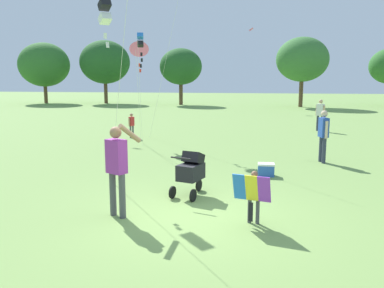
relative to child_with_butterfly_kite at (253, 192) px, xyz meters
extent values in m
plane|color=#75994C|center=(-1.14, 0.22, -0.61)|extent=(120.00, 120.00, 0.00)
cylinder|color=brown|center=(-21.13, 31.70, 0.29)|extent=(0.36, 0.36, 1.81)
ellipsoid|color=#2D6628|center=(-21.13, 31.70, 3.27)|extent=(5.18, 4.66, 4.40)
cylinder|color=brown|center=(-14.91, 32.30, 0.44)|extent=(0.36, 0.36, 2.10)
ellipsoid|color=#235623|center=(-14.91, 32.30, 3.51)|extent=(5.06, 4.55, 4.30)
cylinder|color=brown|center=(-6.99, 31.36, 0.40)|extent=(0.36, 0.36, 2.02)
ellipsoid|color=#235623|center=(-6.99, 31.36, 3.03)|extent=(4.04, 3.64, 3.44)
cylinder|color=brown|center=(4.14, 30.17, 0.56)|extent=(0.36, 0.36, 2.35)
ellipsoid|color=#387033|center=(4.14, 30.17, 3.58)|extent=(4.59, 4.13, 3.90)
cylinder|color=#4C4C51|center=(0.09, 0.02, -0.37)|extent=(0.07, 0.07, 0.49)
cylinder|color=#4C4C51|center=(-0.06, 0.06, -0.37)|extent=(0.07, 0.07, 0.49)
cube|color=#2D8C4C|center=(0.01, 0.04, 0.06)|extent=(0.24, 0.18, 0.37)
cylinder|color=brown|center=(0.14, 0.01, 0.04)|extent=(0.05, 0.05, 0.33)
cylinder|color=brown|center=(-0.12, 0.08, 0.04)|extent=(0.05, 0.05, 0.33)
sphere|color=brown|center=(0.01, 0.04, 0.32)|extent=(0.13, 0.13, 0.13)
cube|color=purple|center=(0.18, -0.19, 0.11)|extent=(0.27, 0.23, 0.50)
cube|color=yellow|center=(-0.04, -0.13, 0.11)|extent=(0.27, 0.23, 0.50)
cube|color=blue|center=(-0.26, -0.07, 0.11)|extent=(0.27, 0.23, 0.50)
cube|color=black|center=(-0.04, -0.15, -0.33)|extent=(0.08, 0.03, 0.36)
cylinder|color=#4C4C51|center=(-2.72, 0.08, -0.18)|extent=(0.13, 0.13, 0.87)
cylinder|color=#4C4C51|center=(-2.48, -0.05, -0.18)|extent=(0.13, 0.13, 0.87)
cube|color=purple|center=(-2.60, 0.02, 0.58)|extent=(0.45, 0.39, 0.65)
cylinder|color=#A37556|center=(-2.81, 0.13, 0.54)|extent=(0.09, 0.09, 0.58)
cylinder|color=#A37556|center=(-2.32, 0.02, 1.03)|extent=(0.34, 0.51, 0.41)
sphere|color=#A37556|center=(-2.60, 0.02, 1.04)|extent=(0.22, 0.22, 0.22)
cylinder|color=black|center=(-1.28, 2.01, -0.47)|extent=(0.13, 0.28, 0.28)
cylinder|color=black|center=(-1.78, 1.34, -0.47)|extent=(0.13, 0.28, 0.28)
cylinder|color=black|center=(-1.29, 1.17, -0.47)|extent=(0.13, 0.28, 0.28)
cube|color=black|center=(-1.41, 1.61, -0.05)|extent=(0.62, 0.75, 0.36)
cube|color=black|center=(-1.37, 1.73, 0.25)|extent=(0.53, 0.53, 0.35)
cylinder|color=black|center=(-1.56, 1.18, 0.35)|extent=(0.47, 0.19, 0.04)
cube|color=black|center=(-3.69, 2.60, 3.81)|extent=(0.40, 0.40, 0.29)
cube|color=white|center=(-3.69, 2.60, 3.48)|extent=(0.40, 0.40, 0.29)
cube|color=white|center=(-3.71, 2.62, 3.08)|extent=(0.07, 0.07, 0.14)
cube|color=white|center=(-3.65, 2.61, 2.86)|extent=(0.08, 0.08, 0.14)
cylinder|color=silver|center=(-3.02, 1.38, 1.43)|extent=(1.35, 2.44, 4.09)
cube|color=blue|center=(-4.41, 8.26, 3.62)|extent=(0.29, 0.33, 0.25)
cube|color=black|center=(-4.41, 8.26, 3.32)|extent=(0.29, 0.33, 0.25)
cube|color=black|center=(-4.37, 8.26, 2.93)|extent=(0.08, 0.03, 0.14)
cube|color=black|center=(-4.36, 8.25, 2.71)|extent=(0.08, 0.04, 0.14)
cube|color=black|center=(-4.41, 8.27, 2.49)|extent=(0.08, 0.03, 0.14)
cylinder|color=silver|center=(-4.25, 7.54, 1.35)|extent=(0.32, 1.45, 3.93)
cone|color=pink|center=(-4.67, 8.98, 3.19)|extent=(0.90, 0.73, 0.62)
cube|color=red|center=(-4.66, 8.96, 2.54)|extent=(0.09, 0.07, 0.14)
cube|color=red|center=(-4.63, 8.93, 2.32)|extent=(0.08, 0.05, 0.14)
cylinder|color=silver|center=(-4.34, 7.63, 1.18)|extent=(0.66, 2.71, 3.59)
cylinder|color=silver|center=(-3.46, 8.72, 2.94)|extent=(2.32, 3.04, 7.11)
cube|color=pink|center=(-0.38, 27.02, 5.87)|extent=(0.38, 0.35, 0.26)
cylinder|color=#4C4C51|center=(-5.35, 10.09, -0.35)|extent=(0.08, 0.08, 0.53)
cylinder|color=#4C4C51|center=(-5.41, 9.93, -0.35)|extent=(0.08, 0.08, 0.53)
cube|color=red|center=(-5.38, 10.01, 0.12)|extent=(0.22, 0.27, 0.40)
cylinder|color=#A37556|center=(-5.32, 10.15, 0.09)|extent=(0.06, 0.06, 0.36)
cylinder|color=#A37556|center=(-5.43, 9.88, 0.09)|extent=(0.06, 0.06, 0.36)
sphere|color=#A37556|center=(-5.38, 10.01, 0.41)|extent=(0.14, 0.14, 0.14)
cylinder|color=#33384C|center=(2.19, 5.70, -0.21)|extent=(0.12, 0.12, 0.81)
cylinder|color=#33384C|center=(2.13, 5.95, -0.21)|extent=(0.12, 0.12, 0.81)
cube|color=#284CA8|center=(2.16, 5.83, 0.51)|extent=(0.30, 0.40, 0.61)
cylinder|color=beige|center=(2.21, 5.61, 0.46)|extent=(0.09, 0.09, 0.54)
cylinder|color=beige|center=(2.11, 6.04, 0.46)|extent=(0.09, 0.09, 0.54)
sphere|color=beige|center=(2.16, 5.83, 0.94)|extent=(0.21, 0.21, 0.21)
cylinder|color=#33384C|center=(3.17, 13.67, -0.23)|extent=(0.11, 0.11, 0.78)
cylinder|color=#33384C|center=(3.36, 13.52, -0.23)|extent=(0.11, 0.11, 0.78)
cube|color=silver|center=(3.26, 13.60, 0.45)|extent=(0.40, 0.38, 0.58)
cylinder|color=tan|center=(3.10, 13.73, 0.41)|extent=(0.08, 0.08, 0.52)
cylinder|color=tan|center=(3.43, 13.46, 0.41)|extent=(0.08, 0.08, 0.52)
sphere|color=tan|center=(3.26, 13.60, 0.86)|extent=(0.20, 0.20, 0.20)
cube|color=#2D5BB7|center=(0.35, 3.77, -0.46)|extent=(0.44, 0.32, 0.30)
cube|color=white|center=(0.35, 3.77, -0.29)|extent=(0.45, 0.33, 0.05)
camera|label=1|loc=(-0.04, -7.23, 2.08)|focal=37.80mm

